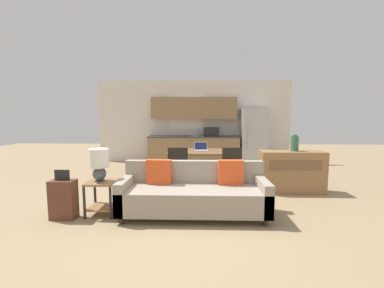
{
  "coord_description": "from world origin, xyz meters",
  "views": [
    {
      "loc": [
        0.2,
        -4.0,
        1.57
      ],
      "look_at": [
        0.03,
        1.5,
        0.95
      ],
      "focal_mm": 24.0,
      "sensor_mm": 36.0,
      "label": 1
    }
  ],
  "objects_px": {
    "dining_chair_near_right": "(230,168)",
    "suitcase": "(63,199)",
    "couch": "(194,193)",
    "side_table": "(102,192)",
    "table_lamp": "(99,162)",
    "vase": "(295,143)",
    "dining_chair_near_left": "(178,167)",
    "credenza": "(292,172)",
    "laptop": "(201,148)",
    "dining_table": "(204,153)",
    "refrigerator": "(254,136)"
  },
  "relations": [
    {
      "from": "refrigerator",
      "to": "laptop",
      "type": "relative_size",
      "value": 5.13
    },
    {
      "from": "dining_table",
      "to": "laptop",
      "type": "distance_m",
      "value": 0.14
    },
    {
      "from": "table_lamp",
      "to": "vase",
      "type": "relative_size",
      "value": 1.55
    },
    {
      "from": "refrigerator",
      "to": "dining_chair_near_left",
      "type": "height_order",
      "value": "refrigerator"
    },
    {
      "from": "side_table",
      "to": "table_lamp",
      "type": "relative_size",
      "value": 1.04
    },
    {
      "from": "dining_table",
      "to": "dining_chair_near_right",
      "type": "xyz_separation_m",
      "value": [
        0.54,
        -0.83,
        -0.17
      ]
    },
    {
      "from": "side_table",
      "to": "dining_chair_near_left",
      "type": "xyz_separation_m",
      "value": [
        1.11,
        1.26,
        0.14
      ]
    },
    {
      "from": "table_lamp",
      "to": "suitcase",
      "type": "relative_size",
      "value": 0.68
    },
    {
      "from": "dining_chair_near_left",
      "to": "side_table",
      "type": "bearing_deg",
      "value": 49.72
    },
    {
      "from": "table_lamp",
      "to": "dining_chair_near_left",
      "type": "bearing_deg",
      "value": 48.46
    },
    {
      "from": "vase",
      "to": "laptop",
      "type": "relative_size",
      "value": 0.96
    },
    {
      "from": "table_lamp",
      "to": "refrigerator",
      "type": "bearing_deg",
      "value": 53.0
    },
    {
      "from": "dining_table",
      "to": "suitcase",
      "type": "xyz_separation_m",
      "value": [
        -2.16,
        -2.3,
        -0.37
      ]
    },
    {
      "from": "dining_chair_near_right",
      "to": "laptop",
      "type": "distance_m",
      "value": 1.11
    },
    {
      "from": "couch",
      "to": "side_table",
      "type": "xyz_separation_m",
      "value": [
        -1.45,
        -0.05,
        0.02
      ]
    },
    {
      "from": "dining_chair_near_left",
      "to": "laptop",
      "type": "relative_size",
      "value": 2.66
    },
    {
      "from": "dining_chair_near_right",
      "to": "suitcase",
      "type": "height_order",
      "value": "dining_chair_near_right"
    },
    {
      "from": "laptop",
      "to": "vase",
      "type": "bearing_deg",
      "value": -31.57
    },
    {
      "from": "suitcase",
      "to": "laptop",
      "type": "bearing_deg",
      "value": 48.53
    },
    {
      "from": "side_table",
      "to": "suitcase",
      "type": "relative_size",
      "value": 0.71
    },
    {
      "from": "vase",
      "to": "dining_chair_near_right",
      "type": "relative_size",
      "value": 0.36
    },
    {
      "from": "dining_chair_near_right",
      "to": "suitcase",
      "type": "relative_size",
      "value": 1.23
    },
    {
      "from": "dining_table",
      "to": "credenza",
      "type": "xyz_separation_m",
      "value": [
        1.78,
        -0.82,
        -0.25
      ]
    },
    {
      "from": "laptop",
      "to": "suitcase",
      "type": "distance_m",
      "value": 3.2
    },
    {
      "from": "dining_chair_near_left",
      "to": "laptop",
      "type": "bearing_deg",
      "value": -115.91
    },
    {
      "from": "credenza",
      "to": "couch",
      "type": "bearing_deg",
      "value": -147.73
    },
    {
      "from": "refrigerator",
      "to": "suitcase",
      "type": "height_order",
      "value": "refrigerator"
    },
    {
      "from": "credenza",
      "to": "vase",
      "type": "xyz_separation_m",
      "value": [
        0.04,
        0.03,
        0.58
      ]
    },
    {
      "from": "couch",
      "to": "dining_chair_near_left",
      "type": "relative_size",
      "value": 2.45
    },
    {
      "from": "table_lamp",
      "to": "dining_chair_near_left",
      "type": "height_order",
      "value": "table_lamp"
    },
    {
      "from": "side_table",
      "to": "dining_chair_near_right",
      "type": "height_order",
      "value": "dining_chair_near_right"
    },
    {
      "from": "side_table",
      "to": "dining_chair_near_left",
      "type": "relative_size",
      "value": 0.58
    },
    {
      "from": "dining_chair_near_right",
      "to": "laptop",
      "type": "xyz_separation_m",
      "value": [
        -0.6,
        0.89,
        0.28
      ]
    },
    {
      "from": "credenza",
      "to": "suitcase",
      "type": "relative_size",
      "value": 1.69
    },
    {
      "from": "dining_chair_near_right",
      "to": "dining_chair_near_left",
      "type": "xyz_separation_m",
      "value": [
        -1.07,
        -0.02,
        0.0
      ]
    },
    {
      "from": "vase",
      "to": "dining_chair_near_right",
      "type": "bearing_deg",
      "value": -178.51
    },
    {
      "from": "suitcase",
      "to": "refrigerator",
      "type": "bearing_deg",
      "value": 50.15
    },
    {
      "from": "dining_table",
      "to": "table_lamp",
      "type": "height_order",
      "value": "table_lamp"
    },
    {
      "from": "suitcase",
      "to": "credenza",
      "type": "bearing_deg",
      "value": 20.6
    },
    {
      "from": "side_table",
      "to": "laptop",
      "type": "height_order",
      "value": "laptop"
    },
    {
      "from": "laptop",
      "to": "suitcase",
      "type": "height_order",
      "value": "laptop"
    },
    {
      "from": "side_table",
      "to": "credenza",
      "type": "xyz_separation_m",
      "value": [
        3.42,
        1.29,
        0.07
      ]
    },
    {
      "from": "table_lamp",
      "to": "suitcase",
      "type": "height_order",
      "value": "table_lamp"
    },
    {
      "from": "couch",
      "to": "credenza",
      "type": "height_order",
      "value": "couch"
    },
    {
      "from": "dining_chair_near_left",
      "to": "suitcase",
      "type": "xyz_separation_m",
      "value": [
        -1.63,
        -1.45,
        -0.2
      ]
    },
    {
      "from": "credenza",
      "to": "refrigerator",
      "type": "bearing_deg",
      "value": 92.96
    },
    {
      "from": "refrigerator",
      "to": "side_table",
      "type": "xyz_separation_m",
      "value": [
        -3.26,
        -4.35,
        -0.54
      ]
    },
    {
      "from": "dining_table",
      "to": "dining_chair_near_right",
      "type": "bearing_deg",
      "value": -56.96
    },
    {
      "from": "dining_table",
      "to": "laptop",
      "type": "xyz_separation_m",
      "value": [
        -0.06,
        0.07,
        0.1
      ]
    },
    {
      "from": "side_table",
      "to": "vase",
      "type": "relative_size",
      "value": 1.6
    }
  ]
}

